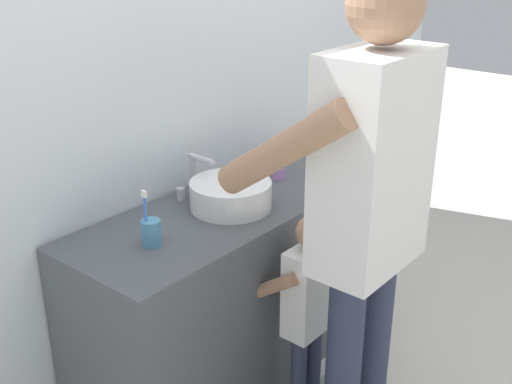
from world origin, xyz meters
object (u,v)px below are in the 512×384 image
object	(u,v)px
soap_bottle	(279,164)
adult_parent	(366,194)
child_toddler	(307,302)
toothbrush_cup	(151,232)

from	to	relation	value
soap_bottle	adult_parent	world-z (taller)	adult_parent
adult_parent	child_toddler	bearing A→B (deg)	80.33
soap_bottle	adult_parent	bearing A→B (deg)	-121.65
toothbrush_cup	child_toddler	xyz separation A→B (m)	(0.42, -0.38, -0.34)
adult_parent	toothbrush_cup	bearing A→B (deg)	120.95
toothbrush_cup	child_toddler	world-z (taller)	toothbrush_cup
toothbrush_cup	soap_bottle	bearing A→B (deg)	3.34
child_toddler	adult_parent	size ratio (longest dim) A/B	0.51
toothbrush_cup	adult_parent	bearing A→B (deg)	-59.05
soap_bottle	child_toddler	distance (m)	0.67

